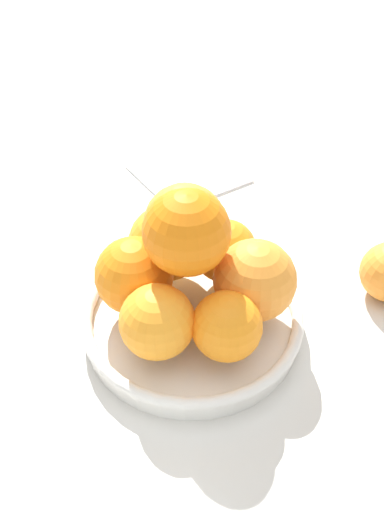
{
  "coord_description": "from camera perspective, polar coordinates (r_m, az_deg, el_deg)",
  "views": [
    {
      "loc": [
        0.18,
        0.31,
        0.41
      ],
      "look_at": [
        0.0,
        0.0,
        0.1
      ],
      "focal_mm": 35.0,
      "sensor_mm": 36.0,
      "label": 1
    }
  ],
  "objects": [
    {
      "name": "ground_plane",
      "position": [
        0.54,
        -0.0,
        -8.03
      ],
      "size": [
        4.0,
        4.0,
        0.0
      ],
      "primitive_type": "plane",
      "color": "beige"
    },
    {
      "name": "fruit_bowl",
      "position": [
        0.53,
        -0.0,
        -6.98
      ],
      "size": [
        0.23,
        0.23,
        0.03
      ],
      "color": "silver",
      "rests_on": "ground_plane"
    },
    {
      "name": "orange_pile",
      "position": [
        0.49,
        -0.29,
        -0.94
      ],
      "size": [
        0.18,
        0.2,
        0.14
      ],
      "color": "orange",
      "rests_on": "fruit_bowl"
    },
    {
      "name": "napkin_folded",
      "position": [
        0.78,
        -0.44,
        9.5
      ],
      "size": [
        0.15,
        0.15,
        0.01
      ],
      "primitive_type": "cube",
      "rotation": [
        0.0,
        0.0,
        0.04
      ],
      "color": "white",
      "rests_on": "ground_plane"
    }
  ]
}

